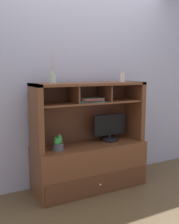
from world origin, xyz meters
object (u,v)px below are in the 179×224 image
(tv_monitor, at_px, (110,129))
(diffuser_bottle, at_px, (53,78))
(potted_orchid, at_px, (58,144))
(magazine_stack_left, at_px, (89,100))
(ceramic_vase, at_px, (122,77))
(media_console, at_px, (89,155))

(tv_monitor, relative_size, diffuser_bottle, 1.44)
(potted_orchid, distance_m, magazine_stack_left, 0.62)
(diffuser_bottle, bearing_deg, potted_orchid, -73.33)
(diffuser_bottle, height_order, ceramic_vase, diffuser_bottle)
(magazine_stack_left, height_order, ceramic_vase, ceramic_vase)
(media_console, bearing_deg, diffuser_bottle, 177.47)
(tv_monitor, bearing_deg, potted_orchid, -175.52)
(media_console, xyz_separation_m, diffuser_bottle, (-0.44, 0.02, 0.94))
(potted_orchid, xyz_separation_m, diffuser_bottle, (-0.02, 0.07, 0.73))
(tv_monitor, xyz_separation_m, magazine_stack_left, (-0.31, -0.04, 0.39))
(tv_monitor, relative_size, ceramic_vase, 3.97)
(magazine_stack_left, bearing_deg, ceramic_vase, 0.70)
(media_console, relative_size, magazine_stack_left, 4.19)
(media_console, xyz_separation_m, ceramic_vase, (0.44, -0.03, 0.94))
(potted_orchid, relative_size, ceramic_vase, 1.52)
(media_console, xyz_separation_m, magazine_stack_left, (-0.02, -0.04, 0.68))
(diffuser_bottle, relative_size, ceramic_vase, 2.76)
(diffuser_bottle, bearing_deg, ceramic_vase, -3.35)
(media_console, relative_size, diffuser_bottle, 4.37)
(tv_monitor, height_order, ceramic_vase, ceramic_vase)
(media_console, xyz_separation_m, tv_monitor, (0.29, 0.01, 0.29))
(tv_monitor, distance_m, potted_orchid, 0.72)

